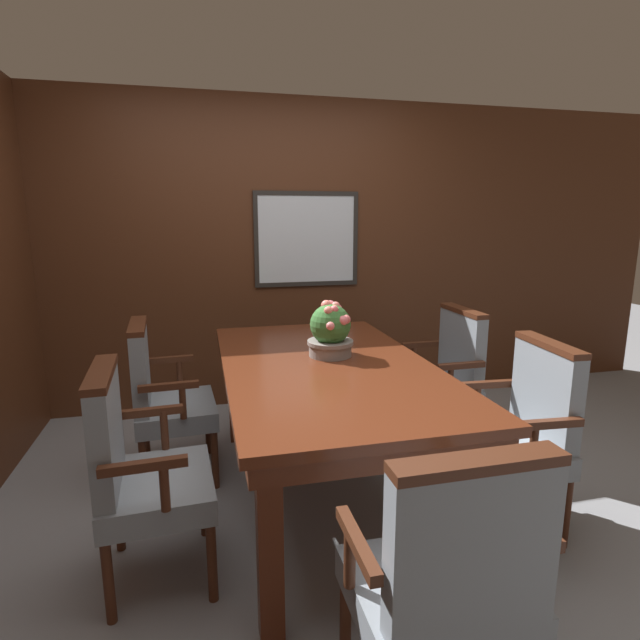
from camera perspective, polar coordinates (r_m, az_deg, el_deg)
name	(u,v)px	position (r m, az deg, el deg)	size (l,w,h in m)	color
ground_plane	(319,514)	(2.81, -0.15, -21.33)	(14.00, 14.00, 0.00)	gray
wall_back	(269,255)	(4.09, -5.87, 7.35)	(7.20, 0.08, 2.45)	#4C2816
dining_table	(327,380)	(2.66, 0.76, -6.87)	(1.07, 1.93, 0.78)	#562614
chair_head_near	(448,578)	(1.65, 14.46, -26.64)	(0.57, 0.45, 0.95)	#472314
chair_right_far	(445,373)	(3.43, 14.07, -5.89)	(0.45, 0.57, 0.95)	#472314
chair_right_near	(522,427)	(2.71, 22.05, -11.25)	(0.48, 0.59, 0.95)	#472314
chair_left_near	(138,467)	(2.28, -20.03, -15.49)	(0.48, 0.58, 0.95)	#472314
chair_left_far	(163,394)	(3.08, -17.54, -8.09)	(0.48, 0.58, 0.95)	#472314
potted_plant	(331,331)	(2.73, 1.22, -1.26)	(0.25, 0.25, 0.31)	gray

